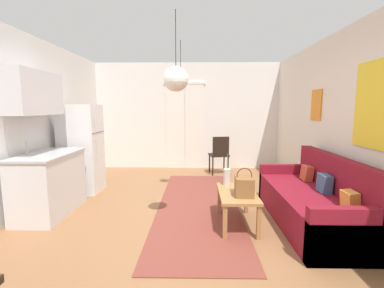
{
  "coord_description": "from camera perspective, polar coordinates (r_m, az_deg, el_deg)",
  "views": [
    {
      "loc": [
        0.25,
        -3.22,
        1.55
      ],
      "look_at": [
        0.16,
        1.33,
        0.92
      ],
      "focal_mm": 24.88,
      "sensor_mm": 36.0,
      "label": 1
    }
  ],
  "objects": [
    {
      "name": "ground_plane",
      "position": [
        3.61,
        -3.11,
        -18.49
      ],
      "size": [
        5.16,
        7.61,
        0.1
      ],
      "primitive_type": "cube",
      "color": "#8E603D"
    },
    {
      "name": "wall_back",
      "position": [
        6.78,
        -1.03,
        5.88
      ],
      "size": [
        4.76,
        0.13,
        2.65
      ],
      "color": "white",
      "rests_on": "ground_plane"
    },
    {
      "name": "wall_right",
      "position": [
        3.84,
        33.93,
        3.18
      ],
      "size": [
        0.12,
        7.21,
        2.65
      ],
      "color": "silver",
      "rests_on": "ground_plane"
    },
    {
      "name": "area_rug",
      "position": [
        4.33,
        1.35,
        -13.05
      ],
      "size": [
        1.24,
        3.62,
        0.01
      ],
      "primitive_type": "cube",
      "color": "brown",
      "rests_on": "ground_plane"
    },
    {
      "name": "couch",
      "position": [
        3.98,
        24.82,
        -11.34
      ],
      "size": [
        0.83,
        2.04,
        0.91
      ],
      "color": "maroon",
      "rests_on": "ground_plane"
    },
    {
      "name": "coffee_table",
      "position": [
        3.61,
        9.65,
        -11.1
      ],
      "size": [
        0.48,
        0.88,
        0.45
      ],
      "color": "#A87542",
      "rests_on": "ground_plane"
    },
    {
      "name": "bamboo_vase",
      "position": [
        3.84,
        7.55,
        -7.01
      ],
      "size": [
        0.11,
        0.11,
        0.46
      ],
      "color": "beige",
      "rests_on": "coffee_table"
    },
    {
      "name": "handbag",
      "position": [
        3.45,
        11.11,
        -8.78
      ],
      "size": [
        0.24,
        0.32,
        0.35
      ],
      "color": "brown",
      "rests_on": "coffee_table"
    },
    {
      "name": "refrigerator",
      "position": [
        5.26,
        -22.56,
        -0.93
      ],
      "size": [
        0.66,
        0.61,
        1.6
      ],
      "color": "white",
      "rests_on": "ground_plane"
    },
    {
      "name": "kitchen_counter",
      "position": [
        4.37,
        -28.87,
        -3.31
      ],
      "size": [
        0.61,
        1.15,
        2.05
      ],
      "color": "silver",
      "rests_on": "ground_plane"
    },
    {
      "name": "accent_chair",
      "position": [
        6.18,
        5.91,
        -1.93
      ],
      "size": [
        0.48,
        0.47,
        0.89
      ],
      "rotation": [
        0.0,
        0.0,
        3.32
      ],
      "color": "black",
      "rests_on": "ground_plane"
    },
    {
      "name": "pendant_lamp_near",
      "position": [
        3.19,
        -3.42,
        13.74
      ],
      "size": [
        0.29,
        0.29,
        0.92
      ],
      "color": "black"
    },
    {
      "name": "pendant_lamp_far",
      "position": [
        4.57,
        -2.43,
        14.73
      ],
      "size": [
        0.2,
        0.2,
        0.65
      ],
      "color": "black"
    }
  ]
}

